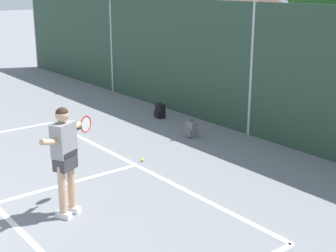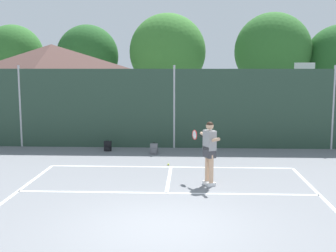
{
  "view_description": "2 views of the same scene",
  "coord_description": "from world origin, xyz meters",
  "px_view_note": "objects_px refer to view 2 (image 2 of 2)",
  "views": [
    {
      "loc": [
        7.93,
        0.14,
        3.72
      ],
      "look_at": [
        1.09,
        5.52,
        1.12
      ],
      "focal_mm": 51.39,
      "sensor_mm": 36.0,
      "label": 1
    },
    {
      "loc": [
        0.56,
        -8.89,
        3.45
      ],
      "look_at": [
        -0.13,
        6.3,
        1.3
      ],
      "focal_mm": 46.32,
      "sensor_mm": 36.0,
      "label": 2
    }
  ],
  "objects_px": {
    "tennis_player": "(209,147)",
    "tennis_ball": "(168,164)",
    "backpack_black": "(108,146)",
    "basketball_hoop": "(303,91)",
    "backpack_grey": "(154,149)"
  },
  "relations": [
    {
      "from": "tennis_player",
      "to": "tennis_ball",
      "type": "xyz_separation_m",
      "value": [
        -1.28,
        2.41,
        -1.08
      ]
    },
    {
      "from": "basketball_hoop",
      "to": "tennis_player",
      "type": "xyz_separation_m",
      "value": [
        -4.53,
        -7.37,
        -1.2
      ]
    },
    {
      "from": "basketball_hoop",
      "to": "backpack_grey",
      "type": "distance_m",
      "value": 7.43
    },
    {
      "from": "basketball_hoop",
      "to": "tennis_player",
      "type": "relative_size",
      "value": 1.91
    },
    {
      "from": "basketball_hoop",
      "to": "tennis_ball",
      "type": "bearing_deg",
      "value": -139.56
    },
    {
      "from": "tennis_player",
      "to": "backpack_grey",
      "type": "distance_m",
      "value": 4.87
    },
    {
      "from": "tennis_ball",
      "to": "backpack_grey",
      "type": "xyz_separation_m",
      "value": [
        -0.65,
        1.96,
        0.16
      ]
    },
    {
      "from": "basketball_hoop",
      "to": "tennis_ball",
      "type": "relative_size",
      "value": 53.79
    },
    {
      "from": "tennis_player",
      "to": "tennis_ball",
      "type": "relative_size",
      "value": 28.1
    },
    {
      "from": "backpack_grey",
      "to": "backpack_black",
      "type": "bearing_deg",
      "value": 166.28
    },
    {
      "from": "basketball_hoop",
      "to": "backpack_grey",
      "type": "xyz_separation_m",
      "value": [
        -6.46,
        -2.99,
        -2.12
      ]
    },
    {
      "from": "basketball_hoop",
      "to": "backpack_black",
      "type": "distance_m",
      "value": 9.0
    },
    {
      "from": "backpack_black",
      "to": "backpack_grey",
      "type": "height_order",
      "value": "same"
    },
    {
      "from": "tennis_player",
      "to": "backpack_black",
      "type": "height_order",
      "value": "tennis_player"
    },
    {
      "from": "basketball_hoop",
      "to": "backpack_black",
      "type": "relative_size",
      "value": 7.67
    }
  ]
}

